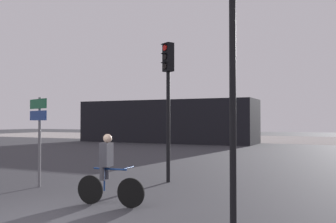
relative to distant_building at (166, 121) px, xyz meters
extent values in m
plane|color=#333338|center=(8.80, -24.63, -1.84)|extent=(120.00, 120.00, 0.00)
cube|color=#9E937F|center=(8.80, 10.00, -1.84)|extent=(80.00, 16.00, 0.01)
cube|color=black|center=(0.00, 0.00, 0.00)|extent=(15.73, 4.00, 3.68)
cylinder|color=black|center=(12.34, -23.41, 0.25)|extent=(0.12, 0.12, 4.17)
cylinder|color=black|center=(9.16, -19.32, -0.10)|extent=(0.12, 0.12, 3.47)
cube|color=black|center=(9.16, -19.32, 2.08)|extent=(0.40, 0.37, 0.90)
cylinder|color=red|center=(9.10, -19.44, 2.37)|extent=(0.18, 0.12, 0.19)
cube|color=black|center=(9.09, -19.46, 2.48)|extent=(0.22, 0.20, 0.02)
cylinder|color=black|center=(9.10, -19.44, 2.08)|extent=(0.18, 0.12, 0.19)
cube|color=black|center=(9.09, -19.46, 2.19)|extent=(0.22, 0.20, 0.02)
cylinder|color=black|center=(9.10, -19.44, 1.79)|extent=(0.18, 0.12, 0.19)
cube|color=black|center=(9.09, -19.46, 1.90)|extent=(0.22, 0.20, 0.02)
cylinder|color=slate|center=(6.13, -21.67, -0.54)|extent=(0.08, 0.08, 2.60)
cube|color=#116038|center=(6.11, -21.72, 0.57)|extent=(1.03, 0.45, 0.28)
cube|color=navy|center=(6.11, -21.72, 0.23)|extent=(1.03, 0.45, 0.28)
cylinder|color=black|center=(9.87, -22.80, -1.51)|extent=(0.66, 0.08, 0.66)
cylinder|color=black|center=(8.82, -22.86, -1.51)|extent=(0.66, 0.08, 0.66)
cylinder|color=navy|center=(9.35, -22.83, -1.01)|extent=(0.84, 0.09, 0.04)
cylinder|color=navy|center=(9.20, -22.84, -1.23)|extent=(0.04, 0.04, 0.55)
cylinder|color=navy|center=(9.82, -22.80, -0.96)|extent=(0.06, 0.46, 0.03)
cylinder|color=#3F3F47|center=(9.20, -22.94, -0.96)|extent=(0.11, 0.11, 0.60)
cylinder|color=#3F3F47|center=(9.19, -22.74, -0.96)|extent=(0.11, 0.11, 0.60)
cube|color=#3F3F47|center=(9.25, -22.83, -0.69)|extent=(0.22, 0.31, 0.54)
sphere|color=beige|center=(9.28, -22.83, -0.32)|extent=(0.20, 0.20, 0.20)
camera|label=1|loc=(14.11, -29.95, 0.09)|focal=40.00mm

